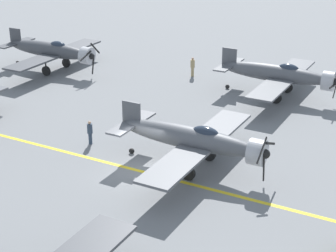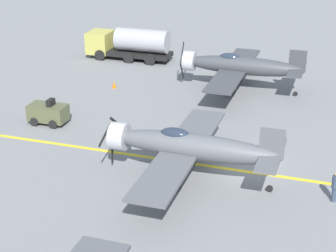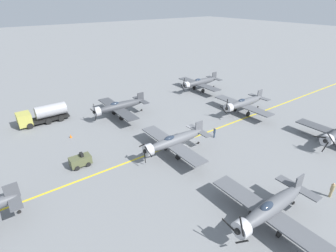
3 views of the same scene
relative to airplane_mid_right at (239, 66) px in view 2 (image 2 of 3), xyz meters
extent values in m
plane|color=slate|center=(-13.69, -3.39, -2.01)|extent=(400.00, 400.00, 0.00)
cube|color=yellow|center=(-13.69, -3.39, -2.01)|extent=(0.30, 160.00, 0.01)
ellipsoid|color=#3F4247|center=(0.00, -0.41, 0.04)|extent=(1.50, 9.50, 1.42)
cylinder|color=#B7B7BC|center=(0.00, 4.04, 0.04)|extent=(1.57, 0.90, 1.58)
ellipsoid|color=#232D3D|center=(0.00, 0.73, 0.60)|extent=(0.80, 1.70, 0.76)
cube|color=#3F4247|center=(0.00, 0.35, -0.30)|extent=(12.00, 2.10, 0.16)
cube|color=#3F4247|center=(0.00, -4.50, 0.19)|extent=(4.40, 1.10, 0.12)
cube|color=#3F4247|center=(0.00, -4.50, 0.84)|extent=(0.14, 1.30, 1.60)
sphere|color=black|center=(0.00, 4.54, 0.04)|extent=(0.56, 0.56, 0.56)
cube|color=black|center=(0.87, 4.54, 0.01)|extent=(1.75, 0.06, 0.19)
cube|color=black|center=(-0.42, 4.54, 0.81)|extent=(0.96, 0.06, 1.61)
cube|color=black|center=(-0.46, 4.54, -0.71)|extent=(1.04, 0.06, 1.56)
cylinder|color=black|center=(-1.50, 0.35, -0.93)|extent=(0.14, 0.14, 1.26)
cylinder|color=black|center=(-1.50, 0.35, -1.56)|extent=(0.22, 0.90, 0.90)
cylinder|color=black|center=(1.50, 0.35, -0.93)|extent=(0.14, 0.14, 1.26)
cylinder|color=black|center=(1.50, 0.35, -1.56)|extent=(0.22, 0.90, 0.90)
cylinder|color=black|center=(0.00, -4.56, -1.83)|extent=(0.12, 0.36, 0.36)
ellipsoid|color=#585B60|center=(-15.58, -0.77, 0.04)|extent=(1.50, 9.50, 1.42)
cylinder|color=#B7B7BC|center=(-15.58, 3.68, 0.04)|extent=(1.58, 0.90, 1.58)
ellipsoid|color=#232D3D|center=(-15.58, 0.37, 0.60)|extent=(0.80, 1.70, 0.76)
cube|color=#585B60|center=(-15.58, -0.01, -0.30)|extent=(12.00, 2.10, 0.16)
cube|color=#585B60|center=(-15.58, -4.86, 0.19)|extent=(4.40, 1.10, 0.12)
cube|color=#585B60|center=(-15.58, -4.86, 0.84)|extent=(0.14, 1.30, 1.60)
sphere|color=black|center=(-15.58, 4.18, 0.04)|extent=(0.56, 0.56, 0.56)
cube|color=black|center=(-14.88, 4.18, 0.57)|extent=(1.48, 0.06, 1.17)
cube|color=black|center=(-16.39, 4.18, 0.38)|extent=(1.67, 0.06, 0.81)
cube|color=black|center=(-15.48, 4.18, -0.83)|extent=(0.35, 0.06, 1.75)
cylinder|color=black|center=(-17.08, -0.01, -0.93)|extent=(0.14, 0.14, 1.26)
cylinder|color=black|center=(-17.08, -0.01, -1.56)|extent=(0.22, 0.90, 0.90)
cylinder|color=black|center=(-14.08, -0.01, -0.93)|extent=(0.14, 0.14, 1.26)
cylinder|color=black|center=(-14.08, -0.01, -1.56)|extent=(0.22, 0.90, 0.90)
cylinder|color=black|center=(-15.58, -4.92, -1.83)|extent=(0.12, 0.36, 0.36)
cube|color=black|center=(5.47, 11.49, -1.39)|extent=(2.25, 8.00, 0.40)
cube|color=#B2AD4C|center=(5.47, 14.45, -0.59)|extent=(2.50, 2.08, 2.00)
cylinder|color=#9E9EA3|center=(5.47, 10.17, -0.09)|extent=(2.10, 4.96, 2.10)
cylinder|color=black|center=(4.28, 13.97, -1.51)|extent=(0.30, 1.00, 1.00)
cylinder|color=black|center=(6.66, 13.97, -1.51)|extent=(0.30, 1.00, 1.00)
cylinder|color=black|center=(4.28, 11.09, -1.51)|extent=(0.30, 1.00, 1.00)
cylinder|color=black|center=(6.66, 11.09, -1.51)|extent=(0.30, 1.00, 1.00)
cylinder|color=black|center=(4.28, 9.01, -1.51)|extent=(0.30, 1.00, 1.00)
cylinder|color=black|center=(6.66, 9.01, -1.51)|extent=(0.30, 1.00, 1.00)
cube|color=#515638|center=(-10.88, 10.94, -1.21)|extent=(1.40, 2.60, 1.10)
cube|color=black|center=(-10.88, 10.68, -0.44)|extent=(0.70, 0.36, 0.44)
cylinder|color=black|center=(-11.56, 11.66, -1.71)|extent=(0.20, 0.60, 0.60)
cylinder|color=black|center=(-10.19, 11.66, -1.71)|extent=(0.20, 0.60, 0.60)
cylinder|color=black|center=(-11.56, 10.23, -1.71)|extent=(0.20, 0.60, 0.60)
cylinder|color=black|center=(-10.19, 10.23, -1.71)|extent=(0.20, 0.60, 0.60)
cylinder|color=#334256|center=(-15.55, -8.22, -1.61)|extent=(0.25, 0.25, 0.80)
cylinder|color=#334256|center=(-15.55, -8.22, -0.88)|extent=(0.37, 0.37, 0.66)
cone|color=orange|center=(-2.60, 9.62, -1.74)|extent=(0.36, 0.36, 0.55)
camera|label=1|loc=(12.62, 13.13, 14.00)|focal=60.00mm
camera|label=2|loc=(-42.15, -7.91, 12.96)|focal=60.00mm
camera|label=3|loc=(-39.88, 18.36, 17.43)|focal=28.00mm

